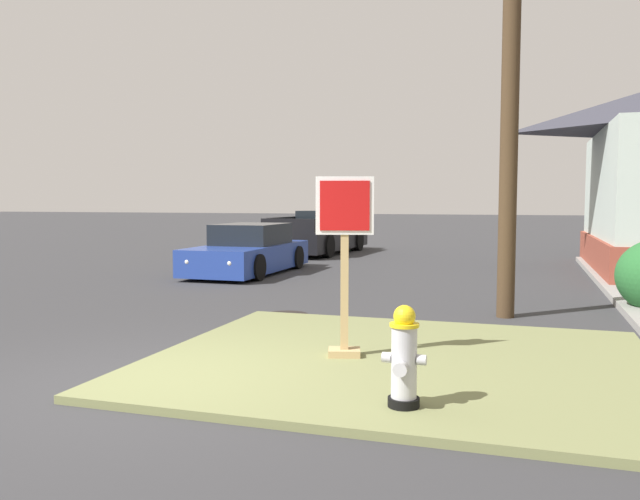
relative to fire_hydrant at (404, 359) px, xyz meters
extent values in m
plane|color=#333335|center=(-2.58, 0.12, -0.50)|extent=(160.00, 160.00, 0.00)
cube|color=olive|center=(-0.35, 1.69, -0.46)|extent=(5.48, 4.68, 0.08)
cylinder|color=black|center=(0.00, 0.00, -0.38)|extent=(0.28, 0.28, 0.08)
cylinder|color=#BCBCC1|center=(0.00, 0.00, -0.03)|extent=(0.22, 0.22, 0.62)
cylinder|color=yellow|center=(0.00, 0.00, 0.30)|extent=(0.25, 0.25, 0.03)
sphere|color=yellow|center=(0.00, 0.00, 0.37)|extent=(0.19, 0.19, 0.19)
cube|color=yellow|center=(0.00, 0.00, 0.44)|extent=(0.04, 0.04, 0.04)
cylinder|color=#BCBCC1|center=(-0.15, 0.00, 0.00)|extent=(0.08, 0.09, 0.09)
cylinder|color=#BCBCC1|center=(0.15, 0.00, 0.00)|extent=(0.08, 0.09, 0.09)
cylinder|color=#BCBCC1|center=(0.00, -0.16, -0.05)|extent=(0.12, 0.09, 0.12)
cube|color=tan|center=(-0.97, 1.59, 0.58)|extent=(0.11, 0.11, 1.98)
cube|color=tan|center=(-0.97, 1.59, -0.38)|extent=(0.42, 0.37, 0.08)
cube|color=white|center=(-0.96, 1.54, 1.30)|extent=(0.63, 0.18, 0.65)
cube|color=red|center=(-0.95, 1.53, 1.30)|extent=(0.54, 0.16, 0.55)
cylinder|color=black|center=(-2.67, 4.24, -0.49)|extent=(0.70, 0.70, 0.02)
cube|color=#233D93|center=(-5.72, 9.57, -0.09)|extent=(1.76, 4.40, 0.64)
cube|color=black|center=(-5.72, 9.79, 0.47)|extent=(1.51, 2.02, 0.56)
cylinder|color=black|center=(-4.89, 8.21, -0.19)|extent=(0.22, 0.62, 0.62)
cylinder|color=black|center=(-6.54, 8.21, -0.19)|extent=(0.22, 0.62, 0.62)
cylinder|color=black|center=(-4.90, 10.94, -0.19)|extent=(0.22, 0.62, 0.62)
cylinder|color=black|center=(-6.55, 10.93, -0.19)|extent=(0.22, 0.62, 0.62)
sphere|color=white|center=(-5.19, 7.43, -0.03)|extent=(0.14, 0.14, 0.14)
sphere|color=red|center=(-5.20, 11.73, -0.03)|extent=(0.12, 0.12, 0.12)
sphere|color=white|center=(-6.24, 7.43, -0.03)|extent=(0.14, 0.14, 0.14)
sphere|color=red|center=(-6.25, 11.73, -0.03)|extent=(0.12, 0.12, 0.12)
cube|color=black|center=(-5.92, 16.01, 0.00)|extent=(2.30, 5.49, 0.68)
cube|color=black|center=(-5.88, 16.76, 0.64)|extent=(1.84, 1.49, 0.68)
cube|color=black|center=(-6.92, 15.12, 0.56)|extent=(0.22, 2.26, 0.44)
cube|color=black|center=(-5.02, 15.02, 0.56)|extent=(0.22, 2.26, 0.44)
cube|color=black|center=(-6.06, 13.37, 0.56)|extent=(1.81, 0.20, 0.44)
cylinder|color=black|center=(-6.77, 17.67, -0.12)|extent=(0.30, 0.77, 0.76)
cylinder|color=black|center=(-4.89, 17.57, -0.12)|extent=(0.30, 0.77, 0.76)
cylinder|color=black|center=(-6.95, 14.45, -0.12)|extent=(0.30, 0.77, 0.76)
cylinder|color=black|center=(-5.06, 14.34, -0.12)|extent=(0.30, 0.77, 0.76)
cylinder|color=#42301E|center=(0.70, 5.13, 3.76)|extent=(0.28, 0.28, 8.51)
camera|label=1|loc=(0.95, -5.36, 1.35)|focal=36.07mm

